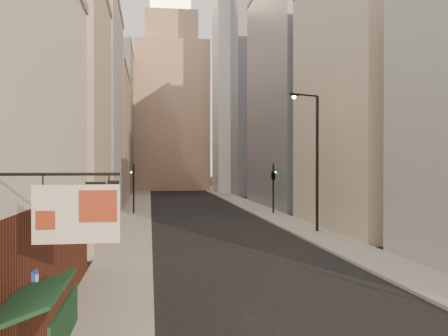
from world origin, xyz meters
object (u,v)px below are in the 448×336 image
(streetlamp_mid, at_px, (315,154))
(traffic_light_left, at_px, (134,178))
(white_tower, at_px, (238,85))
(traffic_light_right, at_px, (273,175))
(clock_tower, at_px, (171,99))

(streetlamp_mid, height_order, traffic_light_left, streetlamp_mid)
(streetlamp_mid, bearing_deg, white_tower, 61.68)
(white_tower, height_order, traffic_light_right, white_tower)
(clock_tower, xyz_separation_m, streetlamp_mid, (7.68, -63.93, -11.91))
(traffic_light_right, bearing_deg, streetlamp_mid, 79.13)
(clock_tower, height_order, white_tower, clock_tower)
(streetlamp_mid, bearing_deg, traffic_light_left, 106.89)
(clock_tower, distance_m, streetlamp_mid, 65.48)
(streetlamp_mid, relative_size, traffic_light_right, 2.00)
(clock_tower, distance_m, traffic_light_left, 51.04)
(traffic_light_right, bearing_deg, white_tower, -104.30)
(streetlamp_mid, bearing_deg, clock_tower, 72.33)
(streetlamp_mid, bearing_deg, traffic_light_right, 64.19)
(traffic_light_left, xyz_separation_m, traffic_light_right, (13.68, -1.84, 0.30))
(white_tower, bearing_deg, traffic_light_right, -94.72)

